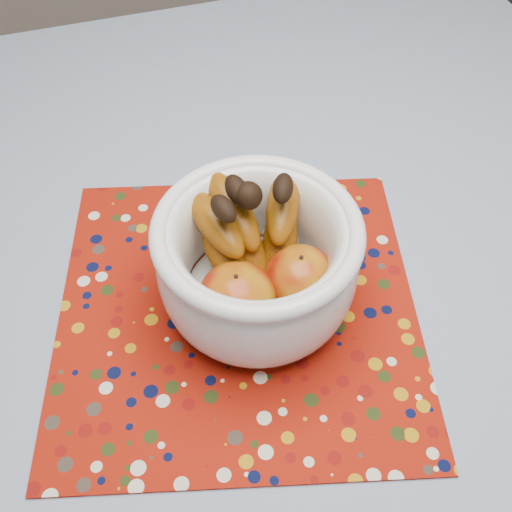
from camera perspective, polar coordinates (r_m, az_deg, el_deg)
The scene contains 4 objects.
table at distance 0.92m, azimuth 2.86°, elevation -1.55°, with size 1.20×1.20×0.75m.
tablecloth at distance 0.85m, azimuth 3.07°, elevation 1.77°, with size 1.32×1.32×0.01m, color #6580A8.
placemat at distance 0.77m, azimuth -1.74°, elevation -4.95°, with size 0.45×0.45×0.00m, color maroon.
fruit_bowl at distance 0.71m, azimuth 0.04°, elevation 0.11°, with size 0.24×0.24×0.18m.
Camera 1 is at (-0.21, -0.51, 1.40)m, focal length 42.00 mm.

